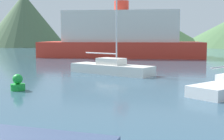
% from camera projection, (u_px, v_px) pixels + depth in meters
% --- Properties ---
extents(sailboat_inner, '(6.98, 6.13, 11.66)m').
position_uv_depth(sailboat_inner, '(111.00, 67.00, 25.71)').
color(sailboat_inner, white).
rests_on(sailboat_inner, ground_plane).
extents(ferry_distant, '(24.83, 12.18, 8.36)m').
position_uv_depth(ferry_distant, '(121.00, 37.00, 47.16)').
color(ferry_distant, red).
rests_on(ferry_distant, ground_plane).
extents(buoy_marker, '(0.82, 0.82, 0.94)m').
position_uv_depth(buoy_marker, '(18.00, 84.00, 17.77)').
color(buoy_marker, green).
rests_on(buoy_marker, ground_plane).
extents(hill_central, '(25.30, 25.30, 15.95)m').
position_uv_depth(hill_central, '(24.00, 20.00, 95.11)').
color(hill_central, '#4C6647').
rests_on(hill_central, ground_plane).
extents(hill_east, '(36.73, 36.73, 10.44)m').
position_uv_depth(hill_east, '(147.00, 29.00, 95.49)').
color(hill_east, '#3D6038').
rests_on(hill_east, ground_plane).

